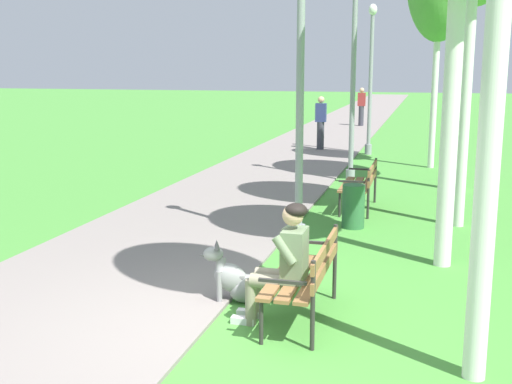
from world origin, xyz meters
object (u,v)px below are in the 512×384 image
Objects in this scene: park_bench_mid at (362,182)px; pedestrian_distant at (321,123)px; lamp_post_far at (371,78)px; lamp_post_near at (300,80)px; dog_grey at (235,280)px; lamp_post_mid at (353,77)px; litter_bin at (353,206)px; park_bench_near at (307,272)px; person_seated_on_near_bench at (284,259)px; pedestrian_further_distant at (361,107)px.

park_bench_mid is 8.30m from pedestrian_distant.
lamp_post_far is 2.10m from pedestrian_distant.
lamp_post_far reaches higher than park_bench_mid.
lamp_post_near is at bearing -103.91° from park_bench_mid.
lamp_post_near is (0.20, 2.48, 2.10)m from dog_grey.
lamp_post_mid is 6.40× the size of litter_bin.
lamp_post_far is at bearing 94.50° from park_bench_mid.
park_bench_near reaches higher than dog_grey.
dog_grey is 0.18× the size of lamp_post_near.
park_bench_mid reaches higher than dog_grey.
lamp_post_mid reaches higher than park_bench_near.
dog_grey is 12.73m from lamp_post_far.
person_seated_on_near_bench is 1.56× the size of dog_grey.
park_bench_mid is at bearing 87.95° from person_seated_on_near_bench.
dog_grey is 21.41m from pedestrian_further_distant.
pedestrian_distant is 8.31m from pedestrian_further_distant.
park_bench_mid reaches higher than litter_bin.
pedestrian_distant is at bearing 98.00° from person_seated_on_near_bench.
lamp_post_far is at bearing -18.46° from pedestrian_distant.
person_seated_on_near_bench is 3.40m from lamp_post_near.
pedestrian_distant is (-1.26, 13.08, 0.58)m from dog_grey.
lamp_post_near is at bearing 85.43° from dog_grey.
pedestrian_distant is at bearing 102.67° from litter_bin.
person_seated_on_near_bench reaches higher than park_bench_mid.
lamp_post_mid is at bearing 88.80° from lamp_post_near.
lamp_post_near reaches higher than park_bench_mid.
lamp_post_far is 9.09m from litter_bin.
lamp_post_mid is at bearing 87.72° from dog_grey.
lamp_post_near is at bearing -91.20° from lamp_post_mid.
pedestrian_distant is (-1.90, 13.53, 0.16)m from person_seated_on_near_bench.
park_bench_mid is 3.23m from lamp_post_near.
litter_bin is (0.65, 1.21, -2.00)m from lamp_post_near.
lamp_post_mid is (0.11, 5.27, -0.04)m from lamp_post_near.
person_seated_on_near_bench is at bearing -87.69° from lamp_post_mid.
lamp_post_far is (-0.39, 13.02, 1.53)m from person_seated_on_near_bench.
litter_bin is at bearing 77.07° from dog_grey.
dog_grey is (-0.64, 0.45, -0.42)m from person_seated_on_near_bench.
pedestrian_further_distant is (-0.90, 21.38, 0.58)m from dog_grey.
park_bench_near is 5.34m from park_bench_mid.
person_seated_on_near_bench reaches higher than park_bench_near.
lamp_post_mid is 2.71× the size of pedestrian_distant.
litter_bin is at bearing -77.33° from pedestrian_distant.
pedestrian_distant is (-2.11, 13.36, 0.33)m from park_bench_near.
park_bench_mid is 5.51m from person_seated_on_near_bench.
dog_grey is 0.19× the size of lamp_post_far.
litter_bin is 9.63m from pedestrian_distant.
pedestrian_distant is (-2.11, 9.38, 0.49)m from litter_bin.
lamp_post_near is at bearing -86.66° from pedestrian_further_distant.
lamp_post_mid is at bearing 97.56° from litter_bin.
pedestrian_further_distant reaches higher than person_seated_on_near_bench.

